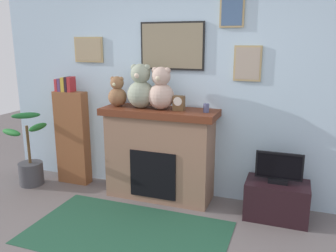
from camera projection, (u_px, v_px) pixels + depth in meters
The scene contains 12 objects.
back_wall at pixel (193, 89), 4.13m from camera, with size 5.20×0.15×2.60m.
fireplace at pixel (160, 153), 4.15m from camera, with size 1.37×0.51×1.10m.
bookshelf at pixel (72, 135), 4.57m from camera, with size 0.44×0.16×1.43m.
potted_plant at pixel (30, 162), 4.57m from camera, with size 0.51×0.58×0.95m.
tv_stand at pixel (276, 200), 3.71m from camera, with size 0.65×0.40×0.41m, color black.
television at pixel (279, 169), 3.63m from camera, with size 0.48×0.14×0.33m.
area_rug at pixel (127, 232), 3.46m from camera, with size 1.99×1.14×0.01m, color #1F4B35.
candle_jar at pixel (206, 108), 3.81m from camera, with size 0.06×0.06×0.10m, color #4C517A.
mantel_clock at pixel (179, 103), 3.91m from camera, with size 0.12×0.09×0.17m.
teddy_bear_tan at pixel (117, 93), 4.15m from camera, with size 0.22×0.22×0.36m.
teddy_bear_grey at pixel (141, 88), 4.03m from camera, with size 0.32×0.32×0.51m.
teddy_bear_brown at pixel (161, 90), 3.95m from camera, with size 0.30×0.30×0.49m.
Camera 1 is at (1.12, -1.97, 1.86)m, focal length 37.00 mm.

